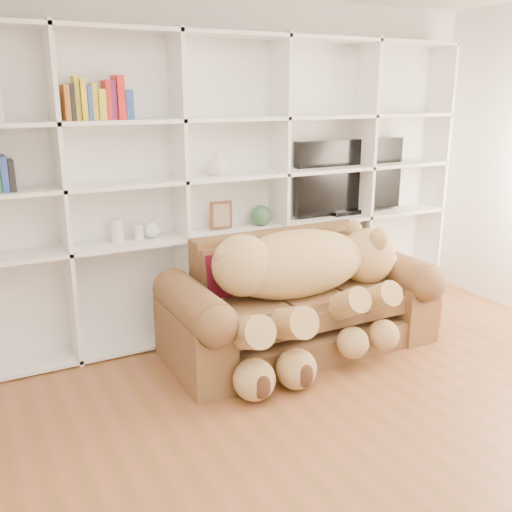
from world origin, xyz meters
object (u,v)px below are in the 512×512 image
teddy_bear (303,279)px  tv (349,177)px  sofa (298,307)px  gift_box (419,314)px

teddy_bear → tv: bearing=30.7°
sofa → teddy_bear: (-0.07, -0.18, 0.30)m
gift_box → tv: size_ratio=0.25×
sofa → gift_box: size_ratio=7.37×
sofa → tv: size_ratio=1.82×
gift_box → tv: 1.37m
gift_box → tv: bearing=102.8°
sofa → tv: 1.44m
sofa → tv: (0.94, 0.66, 0.87)m
sofa → gift_box: sofa is taller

